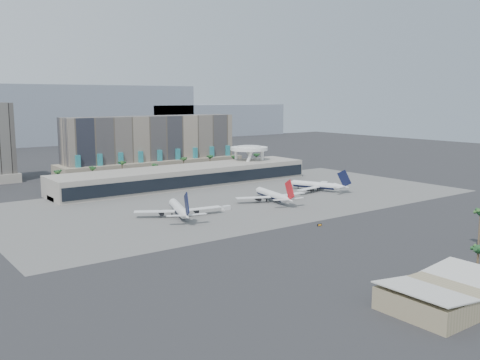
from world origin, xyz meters
TOP-DOWN VIEW (x-y plane):
  - ground at (0.00, 0.00)m, footprint 900.00×900.00m
  - apron_pad at (0.00, 55.00)m, footprint 260.00×130.00m
  - mountain_ridge at (27.88, 470.00)m, footprint 680.00×60.00m
  - hotel at (10.00, 174.41)m, footprint 140.00×30.00m
  - terminal at (0.00, 109.84)m, footprint 170.00×32.50m
  - saucer_structure at (55.00, 116.00)m, footprint 26.00×26.00m
  - palm_row at (7.00, 145.00)m, footprint 157.80×2.80m
  - hangar_left at (-45.00, -102.00)m, footprint 36.65×22.60m
  - airliner_left at (-48.36, 35.19)m, footprint 40.12×41.47m
  - airliner_centre at (10.19, 36.85)m, footprint 40.39×41.99m
  - airliner_right at (53.06, 46.96)m, footprint 37.07×38.20m
  - service_vehicle_a at (-21.80, 34.64)m, footprint 4.54×2.55m
  - service_vehicle_b at (19.27, 43.58)m, footprint 3.85×3.13m
  - taxiway_sign at (-8.61, -17.17)m, footprint 2.27×0.51m
  - near_palm_a at (-15.98, -93.60)m, footprint 6.00×6.00m
  - near_palm_b at (15.31, -76.34)m, footprint 6.00×6.00m

SIDE VIEW (x-z plane):
  - ground at x=0.00m, z-range 0.00..0.00m
  - apron_pad at x=0.00m, z-range 0.00..0.06m
  - taxiway_sign at x=-8.61m, z-range 0.00..1.02m
  - service_vehicle_b at x=19.27m, z-range 0.00..1.73m
  - service_vehicle_a at x=-21.80m, z-range 0.00..2.13m
  - hangar_left at x=-45.00m, z-range -0.58..6.98m
  - airliner_right at x=53.06m, z-range -3.47..10.54m
  - airliner_centre at x=10.19m, z-range -3.63..11.02m
  - airliner_left at x=-48.36m, z-range -3.70..11.22m
  - terminal at x=0.00m, z-range -0.73..13.77m
  - near_palm_a at x=-15.98m, z-range 2.24..12.31m
  - palm_row at x=7.00m, z-range 3.95..17.05m
  - near_palm_b at x=15.31m, z-range 4.51..19.35m
  - hotel at x=10.00m, z-range -4.19..37.81m
  - saucer_structure at x=55.00m, z-range 7.51..29.40m
  - mountain_ridge at x=27.88m, z-range -5.11..64.89m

